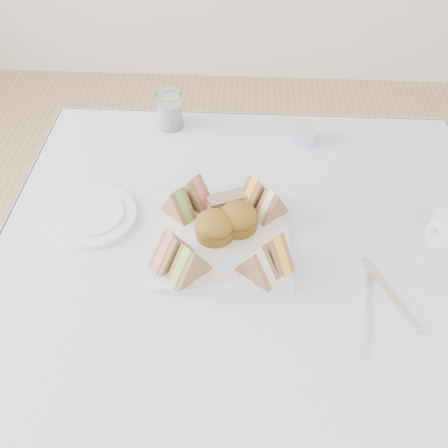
# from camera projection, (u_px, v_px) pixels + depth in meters

# --- Properties ---
(floor) EXTENTS (4.00, 4.00, 0.00)m
(floor) POSITION_uv_depth(u_px,v_px,m) (239.00, 418.00, 1.51)
(floor) COLOR #9E7751
(floor) RESTS_ON ground
(table) EXTENTS (0.90, 0.90, 0.74)m
(table) POSITION_uv_depth(u_px,v_px,m) (242.00, 358.00, 1.24)
(table) COLOR brown
(table) RESTS_ON floor
(tablecloth) EXTENTS (1.02, 1.02, 0.01)m
(tablecloth) POSITION_uv_depth(u_px,v_px,m) (247.00, 264.00, 0.97)
(tablecloth) COLOR silver
(tablecloth) RESTS_ON table
(serving_plate) EXTENTS (0.27, 0.27, 0.01)m
(serving_plate) POSITION_uv_depth(u_px,v_px,m) (224.00, 239.00, 1.01)
(serving_plate) COLOR silver
(serving_plate) RESTS_ON tablecloth
(sandwich_fl_a) EXTENTS (0.10, 0.09, 0.08)m
(sandwich_fl_a) POSITION_uv_depth(u_px,v_px,m) (172.00, 247.00, 0.93)
(sandwich_fl_a) COLOR brown
(sandwich_fl_a) RESTS_ON serving_plate
(sandwich_fl_b) EXTENTS (0.09, 0.09, 0.07)m
(sandwich_fl_b) POSITION_uv_depth(u_px,v_px,m) (189.00, 262.00, 0.91)
(sandwich_fl_b) COLOR brown
(sandwich_fl_b) RESTS_ON serving_plate
(sandwich_fr_a) EXTENTS (0.08, 0.09, 0.07)m
(sandwich_fr_a) POSITION_uv_depth(u_px,v_px,m) (275.00, 249.00, 0.93)
(sandwich_fr_a) COLOR brown
(sandwich_fr_a) RESTS_ON serving_plate
(sandwich_fr_b) EXTENTS (0.09, 0.08, 0.07)m
(sandwich_fr_b) POSITION_uv_depth(u_px,v_px,m) (258.00, 263.00, 0.91)
(sandwich_fr_b) COLOR brown
(sandwich_fr_b) RESTS_ON serving_plate
(sandwich_bl_a) EXTENTS (0.08, 0.08, 0.07)m
(sandwich_bl_a) POSITION_uv_depth(u_px,v_px,m) (178.00, 203.00, 1.02)
(sandwich_bl_a) COLOR brown
(sandwich_bl_a) RESTS_ON serving_plate
(sandwich_bl_b) EXTENTS (0.09, 0.08, 0.07)m
(sandwich_bl_b) POSITION_uv_depth(u_px,v_px,m) (195.00, 191.00, 1.04)
(sandwich_bl_b) COLOR brown
(sandwich_bl_b) RESTS_ON serving_plate
(sandwich_br_a) EXTENTS (0.08, 0.08, 0.07)m
(sandwich_br_a) POSITION_uv_depth(u_px,v_px,m) (271.00, 204.00, 1.02)
(sandwich_br_a) COLOR brown
(sandwich_br_a) RESTS_ON serving_plate
(sandwich_br_b) EXTENTS (0.09, 0.09, 0.07)m
(sandwich_br_b) POSITION_uv_depth(u_px,v_px,m) (255.00, 192.00, 1.04)
(sandwich_br_b) COLOR brown
(sandwich_br_b) RESTS_ON serving_plate
(scone_left) EXTENTS (0.08, 0.08, 0.05)m
(scone_left) POSITION_uv_depth(u_px,v_px,m) (215.00, 226.00, 0.99)
(scone_left) COLOR brown
(scone_left) RESTS_ON serving_plate
(scone_right) EXTENTS (0.11, 0.11, 0.05)m
(scone_right) POSITION_uv_depth(u_px,v_px,m) (238.00, 218.00, 1.00)
(scone_right) COLOR brown
(scone_right) RESTS_ON serving_plate
(pastry_slice) EXTENTS (0.09, 0.06, 0.04)m
(pastry_slice) POSITION_uv_depth(u_px,v_px,m) (227.00, 203.00, 1.04)
(pastry_slice) COLOR beige
(pastry_slice) RESTS_ON serving_plate
(side_plate) EXTENTS (0.23, 0.23, 0.01)m
(side_plate) POSITION_uv_depth(u_px,v_px,m) (93.00, 216.00, 1.05)
(side_plate) COLOR silver
(side_plate) RESTS_ON tablecloth
(water_glass) EXTENTS (0.08, 0.08, 0.09)m
(water_glass) POSITION_uv_depth(u_px,v_px,m) (170.00, 110.00, 1.25)
(water_glass) COLOR white
(water_glass) RESTS_ON tablecloth
(tea_strainer) EXTENTS (0.09, 0.09, 0.04)m
(tea_strainer) POSITION_uv_depth(u_px,v_px,m) (305.00, 135.00, 1.22)
(tea_strainer) COLOR white
(tea_strainer) RESTS_ON tablecloth
(knife) EXTENTS (0.09, 0.17, 0.00)m
(knife) POSITION_uv_depth(u_px,v_px,m) (390.00, 293.00, 0.92)
(knife) COLOR white
(knife) RESTS_ON tablecloth
(fork) EXTENTS (0.04, 0.15, 0.00)m
(fork) POSITION_uv_depth(u_px,v_px,m) (367.00, 321.00, 0.88)
(fork) COLOR white
(fork) RESTS_ON tablecloth
(creamer_jug) EXTENTS (0.09, 0.09, 0.06)m
(creamer_jug) POSITION_uv_depth(u_px,v_px,m) (448.00, 229.00, 0.99)
(creamer_jug) COLOR silver
(creamer_jug) RESTS_ON tablecloth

